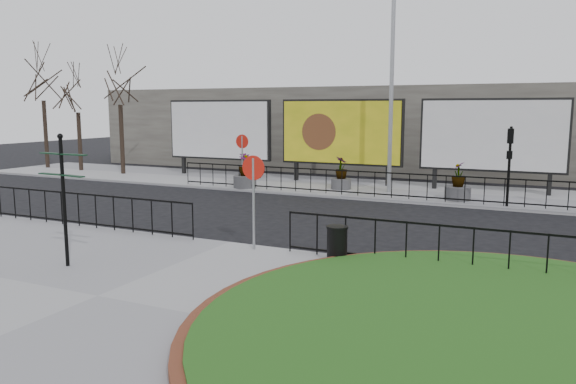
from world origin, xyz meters
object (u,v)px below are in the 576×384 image
Objects in this scene: lamp_post at (392,84)px; litter_bin at (337,244)px; fingerpost_sign at (63,187)px; planter_c at (458,187)px; planter_a at (245,176)px; planter_b at (341,176)px; billboard_mid at (341,133)px.

litter_bin is (1.89, -11.60, -4.27)m from lamp_post.
fingerpost_sign reaches higher than planter_c.
planter_a is at bearing -166.92° from lamp_post.
litter_bin is at bearing -70.40° from planter_b.
billboard_mid is 7.00m from planter_c.
fingerpost_sign is 14.81m from planter_b.
planter_c is at bearing 3.60° from planter_a.
litter_bin is 0.55× the size of planter_a.
litter_bin is at bearing -70.16° from billboard_mid.
litter_bin is at bearing -80.75° from lamp_post.
lamp_post is (3.01, -1.97, 2.23)m from billboard_mid.
lamp_post is 6.19× the size of planter_b.
lamp_post is at bearing 83.13° from fingerpost_sign.
planter_c is at bearing -25.27° from billboard_mid.
billboard_mid is at bearing 146.75° from lamp_post.
fingerpost_sign is 13.53m from planter_a.
lamp_post is 5.26m from planter_c.
fingerpost_sign is 3.56× the size of litter_bin.
planter_a is (-6.44, -1.50, -4.14)m from lamp_post.
billboard_mid is 5.24m from planter_a.
lamp_post is at bearing -33.25° from billboard_mid.
planter_a reaches higher than planter_b.
billboard_mid is at bearing 45.27° from planter_a.
litter_bin is at bearing -50.49° from planter_a.
billboard_mid is 0.67× the size of lamp_post.
planter_b is (-2.24, -0.00, -4.13)m from lamp_post.
lamp_post is 2.97× the size of fingerpost_sign.
planter_c is at bearing 83.70° from litter_bin.
planter_a is at bearing -176.40° from planter_c.
planter_a is at bearing -134.73° from billboard_mid.
fingerpost_sign is 15.42m from planter_c.
billboard_mid reaches higher than fingerpost_sign.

